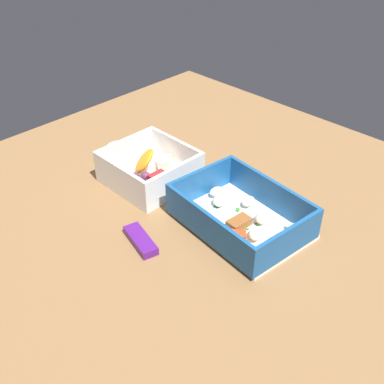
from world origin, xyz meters
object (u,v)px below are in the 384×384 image
Objects in this scene: paper_cup_liner at (119,150)px; pasta_container at (241,217)px; fruit_bowl at (150,172)px; candy_bar at (141,240)px.

pasta_container is at bearing 179.08° from paper_cup_liner.
paper_cup_liner is at bearing 5.61° from pasta_container.
fruit_bowl is at bearing 11.14° from pasta_container.
candy_bar is at bearing 65.41° from pasta_container.
paper_cup_liner is at bearing -31.41° from candy_bar.
fruit_bowl is 3.42× the size of paper_cup_liner.
fruit_bowl is at bearing 169.79° from paper_cup_liner.
pasta_container is 15.40cm from candy_bar.
fruit_bowl is 11.45cm from paper_cup_liner.
fruit_bowl reaches higher than candy_bar.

